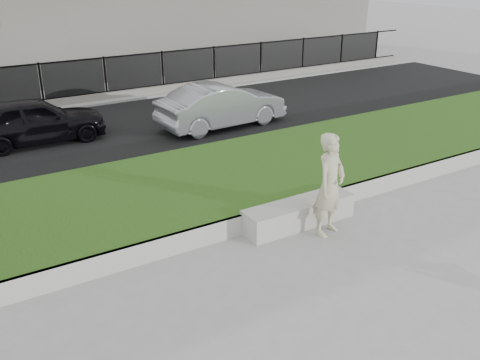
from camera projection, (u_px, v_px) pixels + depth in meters
ground at (252, 266)px, 9.02m from camera, size 90.00×90.00×0.00m
grass_bank at (175, 193)px, 11.29m from camera, size 34.00×4.00×0.40m
grass_kerb at (221, 231)px, 9.75m from camera, size 34.00×0.08×0.40m
street at (95, 134)px, 15.67m from camera, size 34.00×7.00×0.04m
far_pavement at (55, 100)px, 19.19m from camera, size 34.00×3.00×0.12m
iron_fence at (61, 92)px, 18.21m from camera, size 32.00×0.30×1.50m
stone_bench at (299, 213)px, 10.32m from camera, size 2.32×0.58×0.48m
man at (330, 185)px, 9.73m from camera, size 0.83×0.68×1.96m
book at (312, 202)px, 10.19m from camera, size 0.30×0.27×0.03m
car_dark at (35, 120)px, 14.62m from camera, size 3.78×1.61×1.27m
car_silver at (222, 105)px, 16.05m from camera, size 4.06×1.65×1.31m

